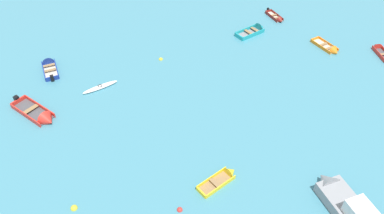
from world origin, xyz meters
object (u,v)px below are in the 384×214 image
Objects in this scene: rowboat_turquoise_cluster_inner at (256,30)px; rowboat_red_cluster_outer at (379,50)px; rowboat_maroon_far_back at (277,18)px; motor_launch_grey_outer_right at (348,207)px; rowboat_orange_foreground_center at (331,50)px; rowboat_red_near_right at (41,116)px; mooring_buoy_far_field at (180,210)px; mooring_buoy_between_boats_right at (74,208)px; rowboat_deep_blue_near_left at (49,66)px; rowboat_yellow_midfield_left at (225,177)px; mooring_buoy_outer_edge at (161,60)px; kayak_white_back_row_right at (100,87)px.

rowboat_turquoise_cluster_inner reaches higher than rowboat_red_cluster_outer.
motor_launch_grey_outer_right is at bearing -97.07° from rowboat_maroon_far_back.
motor_launch_grey_outer_right reaches higher than rowboat_orange_foreground_center.
rowboat_red_near_right is 11.13× the size of mooring_buoy_far_field.
mooring_buoy_between_boats_right is (-17.55, 2.70, -0.60)m from motor_launch_grey_outer_right.
rowboat_deep_blue_near_left reaches higher than rowboat_yellow_midfield_left.
rowboat_maroon_far_back is at bearing 116.84° from rowboat_orange_foreground_center.
mooring_buoy_outer_edge is at bearing 119.46° from motor_launch_grey_outer_right.
kayak_white_back_row_right is 27.89m from rowboat_red_cluster_outer.
rowboat_orange_foreground_center is (13.86, 14.31, -0.01)m from rowboat_yellow_midfield_left.
mooring_buoy_far_field is (-0.03, -17.23, 0.00)m from mooring_buoy_outer_edge.
rowboat_maroon_far_back is at bearing 13.72° from rowboat_deep_blue_near_left.
rowboat_turquoise_cluster_inner is 1.25× the size of rowboat_maroon_far_back.
rowboat_maroon_far_back is at bearing 137.44° from rowboat_red_cluster_outer.
motor_launch_grey_outer_right reaches higher than kayak_white_back_row_right.
rowboat_orange_foreground_center reaches higher than rowboat_red_cluster_outer.
rowboat_deep_blue_near_left reaches higher than rowboat_red_cluster_outer.
mooring_buoy_outer_edge is (10.32, 7.07, -0.20)m from rowboat_red_near_right.
kayak_white_back_row_right is at bearing 84.61° from mooring_buoy_between_boats_right.
rowboat_red_cluster_outer is (11.41, -5.42, -0.04)m from rowboat_turquoise_cluster_inner.
rowboat_red_near_right is 1.25× the size of rowboat_orange_foreground_center.
motor_launch_grey_outer_right is at bearing -41.69° from rowboat_deep_blue_near_left.
rowboat_red_near_right is 12.52m from mooring_buoy_outer_edge.
rowboat_orange_foreground_center is at bearing -63.16° from rowboat_maroon_far_back.
rowboat_orange_foreground_center is 1.08× the size of rowboat_red_cluster_outer.
rowboat_turquoise_cluster_inner is 8.00× the size of mooring_buoy_between_boats_right.
rowboat_maroon_far_back is at bearing 47.21° from mooring_buoy_between_boats_right.
rowboat_red_cluster_outer reaches higher than mooring_buoy_far_field.
rowboat_red_near_right is at bearing -151.25° from rowboat_maroon_far_back.
rowboat_turquoise_cluster_inner is at bearing -144.28° from rowboat_maroon_far_back.
motor_launch_grey_outer_right is at bearing -110.02° from rowboat_orange_foreground_center.
rowboat_turquoise_cluster_inner is 8.08m from rowboat_orange_foreground_center.
kayak_white_back_row_right is at bearing 128.84° from rowboat_yellow_midfield_left.
rowboat_red_near_right reaches higher than mooring_buoy_between_boats_right.
motor_launch_grey_outer_right is (-0.02, -22.79, 0.40)m from rowboat_turquoise_cluster_inner.
kayak_white_back_row_right is at bearing 112.90° from mooring_buoy_far_field.
rowboat_orange_foreground_center is 8.91× the size of mooring_buoy_far_field.
rowboat_maroon_far_back is 6.43× the size of mooring_buoy_between_boats_right.
rowboat_yellow_midfield_left is 1.01× the size of rowboat_red_cluster_outer.
rowboat_yellow_midfield_left is at bearing -30.25° from rowboat_red_near_right.
rowboat_red_near_right reaches higher than rowboat_orange_foreground_center.
mooring_buoy_between_boats_right is at bearing -153.15° from rowboat_red_cluster_outer.
rowboat_orange_foreground_center is 7.24× the size of mooring_buoy_between_boats_right.
rowboat_red_cluster_outer is at bearing 4.64° from kayak_white_back_row_right.
mooring_buoy_between_boats_right is at bearing -132.79° from rowboat_maroon_far_back.
rowboat_red_cluster_outer is at bearing 56.65° from motor_launch_grey_outer_right.
rowboat_maroon_far_back is at bearing 26.94° from kayak_white_back_row_right.
rowboat_red_cluster_outer is at bearing -8.70° from rowboat_orange_foreground_center.
mooring_buoy_between_boats_right reaches higher than mooring_buoy_far_field.
rowboat_turquoise_cluster_inner is 1.20× the size of rowboat_red_cluster_outer.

